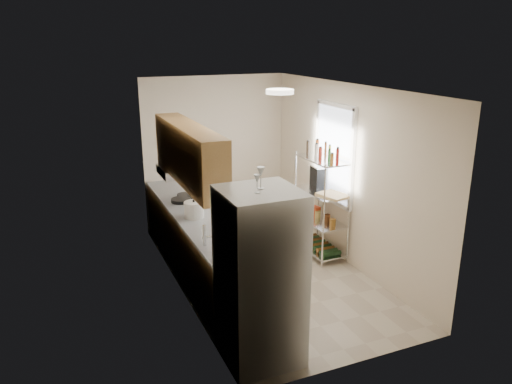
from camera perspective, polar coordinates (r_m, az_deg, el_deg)
room at (r=6.67m, az=1.46°, el=0.75°), size 2.52×4.42×2.62m
counter_run at (r=7.05m, az=-6.93°, el=-5.78°), size 0.63×3.51×0.90m
upper_cabinets at (r=6.28m, az=-7.69°, el=4.36°), size 0.33×2.20×0.72m
range_hood at (r=7.15m, az=-8.88°, el=2.42°), size 0.50×0.60×0.12m
window at (r=7.48m, az=8.94°, el=4.33°), size 0.06×1.00×1.46m
bakers_rack at (r=7.43m, az=7.56°, el=0.79°), size 0.45×0.90×1.73m
ceiling_dome at (r=6.16m, az=2.74°, el=11.40°), size 0.34×0.34×0.05m
refrigerator at (r=5.04m, az=0.45°, el=-9.72°), size 0.75×0.75×1.82m
wine_glass_a at (r=4.72m, az=0.54°, el=1.63°), size 0.08×0.08×0.21m
wine_glass_b at (r=4.59m, az=0.13°, el=0.95°), size 0.06×0.06×0.18m
rice_cooker at (r=6.68m, az=-7.10°, el=-2.01°), size 0.27×0.27×0.21m
frying_pan_large at (r=7.35m, az=-8.57°, el=-0.94°), size 0.33×0.33×0.05m
frying_pan_small at (r=7.58m, az=-8.21°, el=-0.38°), size 0.30×0.30×0.04m
cutting_board at (r=7.26m, az=8.86°, el=-0.35°), size 0.43×0.50×0.03m
espresso_machine at (r=7.75m, az=7.12°, el=1.90°), size 0.18×0.26×0.30m
storage_bag at (r=7.72m, az=6.79°, el=-2.21°), size 0.13×0.16×0.16m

